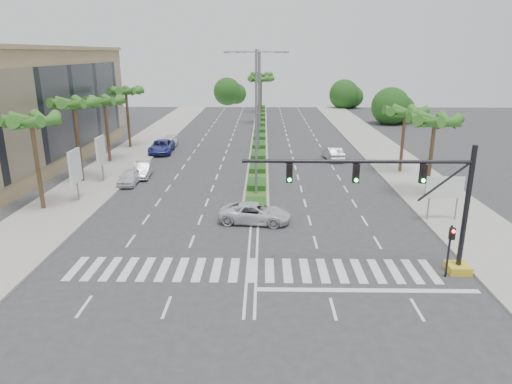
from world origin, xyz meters
TOP-DOWN VIEW (x-y plane):
  - ground at (0.00, 0.00)m, footprint 160.00×160.00m
  - footpath_right at (15.20, 20.00)m, footprint 6.00×120.00m
  - footpath_left at (-15.20, 20.00)m, footprint 6.00×120.00m
  - median at (0.00, 45.00)m, footprint 2.20×75.00m
  - median_grass at (0.00, 45.00)m, footprint 1.80×75.00m
  - building at (-26.00, 26.00)m, footprint 12.00×36.00m
  - signal_gantry at (9.27, -0.00)m, footprint 12.60×1.20m
  - pedestrian_signal at (10.60, -0.68)m, footprint 0.28×0.36m
  - direction_sign at (13.50, 7.99)m, footprint 2.70×0.11m
  - billboard_near at (-14.50, 12.00)m, footprint 0.18×2.10m
  - billboard_far at (-14.50, 18.00)m, footprint 0.18×2.10m
  - palm_left_near at (-16.50, 10.00)m, footprint 4.57×4.68m
  - palm_left_mid at (-16.50, 18.00)m, footprint 4.57×4.68m
  - palm_left_far at (-16.50, 26.00)m, footprint 4.57×4.68m
  - palm_left_end at (-16.50, 34.00)m, footprint 4.57×4.68m
  - palm_right_near at (14.50, 14.00)m, footprint 4.57×4.68m
  - palm_right_far at (14.50, 22.00)m, footprint 4.57×4.68m
  - palm_median_a at (0.00, 55.00)m, footprint 4.57×4.68m
  - palm_median_b at (0.00, 70.00)m, footprint 4.57×4.68m
  - streetlight_near at (0.00, 14.00)m, footprint 5.10×0.25m
  - streetlight_mid at (0.00, 30.00)m, footprint 5.10×0.25m
  - streetlight_far at (0.00, 46.00)m, footprint 5.10×0.25m
  - car_parked_a at (-11.80, 17.29)m, footprint 1.62×4.00m
  - car_parked_b at (-11.27, 19.99)m, footprint 1.87×4.41m
  - car_parked_c at (-11.80, 30.99)m, footprint 2.93×5.80m
  - car_parked_d at (-11.67, 34.06)m, footprint 2.23×4.80m
  - car_crossing at (0.03, 7.54)m, footprint 5.38×3.03m
  - car_right at (8.50, 27.76)m, footprint 2.13×4.64m

SIDE VIEW (x-z plane):
  - ground at x=0.00m, z-range 0.00..0.00m
  - footpath_right at x=15.20m, z-range 0.00..0.15m
  - footpath_left at x=-15.20m, z-range 0.00..0.15m
  - median at x=0.00m, z-range 0.00..0.20m
  - median_grass at x=0.00m, z-range 0.20..0.24m
  - car_parked_d at x=-11.67m, z-range 0.00..1.35m
  - car_parked_a at x=-11.80m, z-range 0.00..1.36m
  - car_parked_b at x=-11.27m, z-range 0.00..1.42m
  - car_crossing at x=0.03m, z-range 0.00..1.42m
  - car_right at x=8.50m, z-range 0.00..1.47m
  - car_parked_c at x=-11.80m, z-range 0.00..1.57m
  - pedestrian_signal at x=10.60m, z-range 0.54..3.54m
  - direction_sign at x=13.50m, z-range 0.75..4.15m
  - billboard_near at x=-14.50m, z-range 0.79..5.14m
  - billboard_far at x=-14.50m, z-range 0.79..5.14m
  - signal_gantry at x=9.27m, z-range -0.14..7.06m
  - palm_right_far at x=14.50m, z-range 2.54..9.29m
  - building at x=-26.00m, z-range 0.00..12.00m
  - palm_right_near at x=14.50m, z-range 2.68..9.73m
  - palm_left_far at x=-16.50m, z-range 2.82..10.17m
  - palm_left_near at x=-16.50m, z-range 2.91..10.46m
  - streetlight_near at x=0.00m, z-range 0.81..12.81m
  - streetlight_mid at x=0.00m, z-range 0.81..12.81m
  - streetlight_far at x=0.00m, z-range 0.81..12.81m
  - palm_left_end at x=-16.50m, z-range 3.01..10.76m
  - palm_left_mid at x=-16.50m, z-range 3.10..11.05m
  - palm_median_a at x=0.00m, z-range 3.15..11.20m
  - palm_median_b at x=0.00m, z-range 3.15..11.20m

